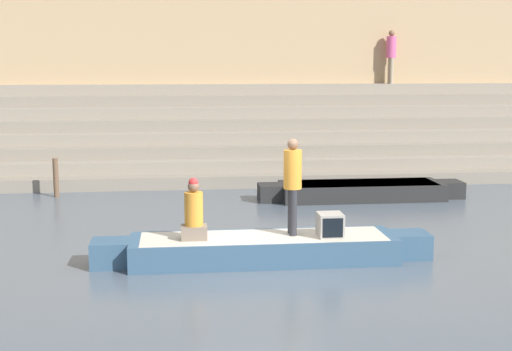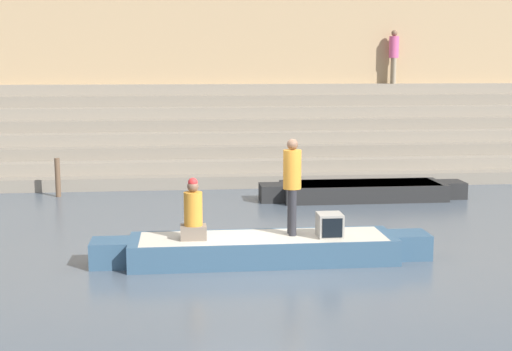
% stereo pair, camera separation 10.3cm
% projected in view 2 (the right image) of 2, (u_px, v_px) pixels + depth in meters
% --- Properties ---
extents(ground_plane, '(120.00, 120.00, 0.00)m').
position_uv_depth(ground_plane, '(261.00, 264.00, 12.50)').
color(ground_plane, '#4C5660').
extents(ghat_steps, '(36.00, 4.79, 2.76)m').
position_uv_depth(ghat_steps, '(225.00, 142.00, 22.67)').
color(ghat_steps, gray).
rests_on(ghat_steps, ground).
extents(back_wall, '(34.20, 1.28, 6.91)m').
position_uv_depth(back_wall, '(220.00, 64.00, 24.54)').
color(back_wall, tan).
rests_on(back_wall, ground).
extents(rowboat_main, '(6.01, 1.32, 0.45)m').
position_uv_depth(rowboat_main, '(263.00, 248.00, 12.61)').
color(rowboat_main, '#33516B').
rests_on(rowboat_main, ground).
extents(person_standing, '(0.32, 0.32, 1.72)m').
position_uv_depth(person_standing, '(292.00, 179.00, 12.57)').
color(person_standing, '#28282D').
rests_on(person_standing, rowboat_main).
extents(person_rowing, '(0.45, 0.35, 1.08)m').
position_uv_depth(person_rowing, '(193.00, 214.00, 12.33)').
color(person_rowing, '#756656').
rests_on(person_rowing, rowboat_main).
extents(tv_set, '(0.43, 0.47, 0.42)m').
position_uv_depth(tv_set, '(330.00, 225.00, 12.53)').
color(tv_set, '#9E998E').
rests_on(tv_set, rowboat_main).
extents(moored_boat_shore, '(5.33, 1.34, 0.43)m').
position_uv_depth(moored_boat_shore, '(363.00, 190.00, 18.32)').
color(moored_boat_shore, black).
rests_on(moored_boat_shore, ground).
extents(mooring_post, '(0.14, 0.14, 1.02)m').
position_uv_depth(mooring_post, '(58.00, 178.00, 18.61)').
color(mooring_post, brown).
rests_on(mooring_post, ground).
extents(person_on_steps, '(0.33, 0.33, 1.80)m').
position_uv_depth(person_on_steps, '(394.00, 53.00, 24.20)').
color(person_on_steps, gray).
rests_on(person_on_steps, ghat_steps).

